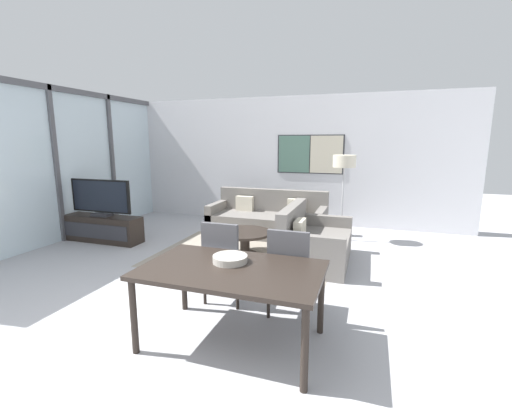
{
  "coord_description": "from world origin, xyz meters",
  "views": [
    {
      "loc": [
        1.92,
        -1.87,
        1.83
      ],
      "look_at": [
        0.42,
        2.6,
        0.95
      ],
      "focal_mm": 24.0,
      "sensor_mm": 36.0,
      "label": 1
    }
  ],
  "objects_px": {
    "dining_chair_left": "(225,258)",
    "fruit_bowl": "(230,258)",
    "tv_console": "(103,229)",
    "floor_lamp": "(344,166)",
    "coffee_table": "(245,237)",
    "sofa_side": "(311,244)",
    "sofa_main": "(268,220)",
    "dining_table": "(232,275)",
    "dining_chair_centre": "(290,268)",
    "television": "(101,198)"
  },
  "relations": [
    {
      "from": "dining_chair_centre",
      "to": "dining_chair_left",
      "type": "bearing_deg",
      "value": 175.06
    },
    {
      "from": "television",
      "to": "sofa_main",
      "type": "distance_m",
      "value": 3.17
    },
    {
      "from": "television",
      "to": "dining_chair_left",
      "type": "height_order",
      "value": "television"
    },
    {
      "from": "dining_table",
      "to": "floor_lamp",
      "type": "height_order",
      "value": "floor_lamp"
    },
    {
      "from": "fruit_bowl",
      "to": "sofa_main",
      "type": "bearing_deg",
      "value": 100.9
    },
    {
      "from": "sofa_main",
      "to": "sofa_side",
      "type": "relative_size",
      "value": 1.56
    },
    {
      "from": "dining_chair_centre",
      "to": "fruit_bowl",
      "type": "relative_size",
      "value": 2.97
    },
    {
      "from": "tv_console",
      "to": "television",
      "type": "xyz_separation_m",
      "value": [
        -0.0,
        0.0,
        0.58
      ]
    },
    {
      "from": "sofa_side",
      "to": "floor_lamp",
      "type": "height_order",
      "value": "floor_lamp"
    },
    {
      "from": "coffee_table",
      "to": "sofa_side",
      "type": "bearing_deg",
      "value": 1.18
    },
    {
      "from": "fruit_bowl",
      "to": "dining_chair_left",
      "type": "bearing_deg",
      "value": 118.55
    },
    {
      "from": "dining_chair_centre",
      "to": "fruit_bowl",
      "type": "distance_m",
      "value": 0.73
    },
    {
      "from": "floor_lamp",
      "to": "dining_table",
      "type": "bearing_deg",
      "value": -100.1
    },
    {
      "from": "sofa_side",
      "to": "dining_chair_left",
      "type": "bearing_deg",
      "value": 156.85
    },
    {
      "from": "tv_console",
      "to": "dining_chair_left",
      "type": "distance_m",
      "value": 3.49
    },
    {
      "from": "dining_chair_left",
      "to": "coffee_table",
      "type": "bearing_deg",
      "value": 102.64
    },
    {
      "from": "dining_table",
      "to": "dining_chair_centre",
      "type": "bearing_deg",
      "value": 59.12
    },
    {
      "from": "coffee_table",
      "to": "television",
      "type": "bearing_deg",
      "value": -177.63
    },
    {
      "from": "coffee_table",
      "to": "floor_lamp",
      "type": "bearing_deg",
      "value": 43.65
    },
    {
      "from": "tv_console",
      "to": "coffee_table",
      "type": "relative_size",
      "value": 1.75
    },
    {
      "from": "dining_chair_left",
      "to": "sofa_side",
      "type": "bearing_deg",
      "value": 66.85
    },
    {
      "from": "television",
      "to": "coffee_table",
      "type": "bearing_deg",
      "value": 2.37
    },
    {
      "from": "sofa_side",
      "to": "dining_chair_left",
      "type": "height_order",
      "value": "dining_chair_left"
    },
    {
      "from": "tv_console",
      "to": "fruit_bowl",
      "type": "bearing_deg",
      "value": -31.55
    },
    {
      "from": "dining_table",
      "to": "dining_chair_left",
      "type": "relative_size",
      "value": 1.67
    },
    {
      "from": "coffee_table",
      "to": "sofa_main",
      "type": "bearing_deg",
      "value": 90.0
    },
    {
      "from": "dining_table",
      "to": "dining_chair_centre",
      "type": "height_order",
      "value": "dining_chair_centre"
    },
    {
      "from": "sofa_side",
      "to": "sofa_main",
      "type": "bearing_deg",
      "value": 39.33
    },
    {
      "from": "dining_chair_left",
      "to": "fruit_bowl",
      "type": "height_order",
      "value": "dining_chair_left"
    },
    {
      "from": "tv_console",
      "to": "dining_chair_centre",
      "type": "bearing_deg",
      "value": -22.24
    },
    {
      "from": "sofa_main",
      "to": "dining_chair_centre",
      "type": "distance_m",
      "value": 3.27
    },
    {
      "from": "floor_lamp",
      "to": "dining_chair_left",
      "type": "bearing_deg",
      "value": -109.3
    },
    {
      "from": "coffee_table",
      "to": "fruit_bowl",
      "type": "xyz_separation_m",
      "value": [
        0.69,
        -2.23,
        0.47
      ]
    },
    {
      "from": "sofa_main",
      "to": "dining_chair_left",
      "type": "relative_size",
      "value": 2.35
    },
    {
      "from": "sofa_side",
      "to": "dining_chair_centre",
      "type": "distance_m",
      "value": 1.75
    },
    {
      "from": "fruit_bowl",
      "to": "sofa_side",
      "type": "bearing_deg",
      "value": 80.1
    },
    {
      "from": "fruit_bowl",
      "to": "floor_lamp",
      "type": "height_order",
      "value": "floor_lamp"
    },
    {
      "from": "tv_console",
      "to": "sofa_side",
      "type": "height_order",
      "value": "sofa_side"
    },
    {
      "from": "sofa_main",
      "to": "floor_lamp",
      "type": "relative_size",
      "value": 1.42
    },
    {
      "from": "sofa_side",
      "to": "floor_lamp",
      "type": "relative_size",
      "value": 0.92
    },
    {
      "from": "dining_table",
      "to": "dining_chair_centre",
      "type": "xyz_separation_m",
      "value": [
        0.39,
        0.65,
        -0.12
      ]
    },
    {
      "from": "coffee_table",
      "to": "dining_chair_left",
      "type": "bearing_deg",
      "value": -77.36
    },
    {
      "from": "dining_chair_centre",
      "to": "floor_lamp",
      "type": "distance_m",
      "value": 3.19
    },
    {
      "from": "dining_chair_left",
      "to": "dining_chair_centre",
      "type": "distance_m",
      "value": 0.78
    },
    {
      "from": "dining_chair_centre",
      "to": "coffee_table",
      "type": "bearing_deg",
      "value": 123.77
    },
    {
      "from": "sofa_side",
      "to": "dining_table",
      "type": "distance_m",
      "value": 2.43
    },
    {
      "from": "television",
      "to": "floor_lamp",
      "type": "height_order",
      "value": "floor_lamp"
    },
    {
      "from": "dining_table",
      "to": "dining_chair_left",
      "type": "distance_m",
      "value": 0.82
    },
    {
      "from": "television",
      "to": "sofa_main",
      "type": "height_order",
      "value": "television"
    },
    {
      "from": "dining_chair_left",
      "to": "floor_lamp",
      "type": "height_order",
      "value": "floor_lamp"
    }
  ]
}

